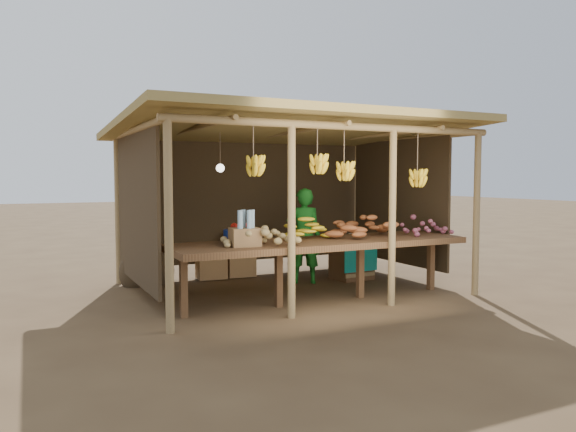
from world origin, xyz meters
name	(u,v)px	position (x,y,z in m)	size (l,w,h in m)	color
ground	(288,289)	(0.00, 0.00, 0.00)	(60.00, 60.00, 0.00)	brown
stall_structure	(289,155)	(-0.01, -0.05, 1.92)	(4.70, 3.50, 2.43)	#987B4E
counter	(321,245)	(0.00, -0.95, 0.74)	(3.90, 1.05, 0.80)	brown
potato_heap	(258,230)	(-0.93, -1.09, 0.98)	(0.90, 0.54, 0.36)	tan
sweet_potato_heap	(362,224)	(0.69, -0.84, 0.98)	(1.05, 0.63, 0.36)	#9D5228
onion_heap	(424,222)	(1.66, -0.97, 0.98)	(0.77, 0.46, 0.35)	#A34F66
banana_pile	(307,225)	(-0.08, -0.72, 0.97)	(0.62, 0.37, 0.35)	yellow
tomato_basin	(241,234)	(-0.99, -0.70, 0.90)	(0.45, 0.45, 0.23)	navy
bottle_box	(245,232)	(-1.10, -1.09, 0.96)	(0.36, 0.30, 0.43)	#9D7346
vendor	(304,236)	(0.41, 0.30, 0.72)	(0.52, 0.34, 1.44)	#19711E
tarp_crate	(352,260)	(1.24, 0.25, 0.30)	(0.66, 0.58, 0.74)	brown
carton_stack	(231,258)	(-0.43, 1.20, 0.31)	(0.97, 0.41, 0.70)	#9D7346
burlap_sacks	(147,268)	(-1.75, 1.20, 0.25)	(0.82, 0.43, 0.58)	#40301D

